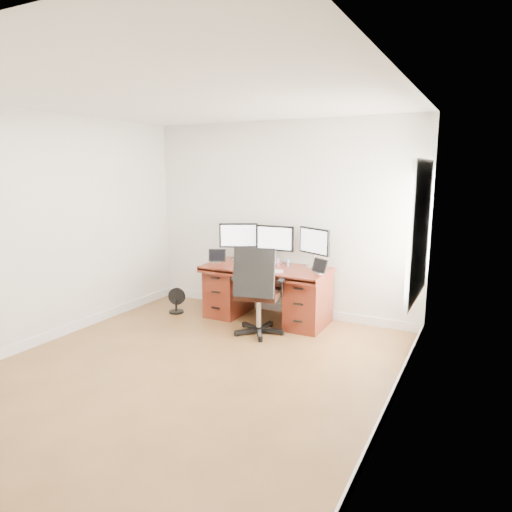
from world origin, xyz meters
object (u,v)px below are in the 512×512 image
at_px(floor_fan, 176,301).
at_px(keyboard, 263,270).
at_px(monitor_center, 275,240).
at_px(office_chair, 258,306).
at_px(desk, 267,291).

height_order(floor_fan, keyboard, keyboard).
height_order(floor_fan, monitor_center, monitor_center).
relative_size(office_chair, floor_fan, 3.12).
height_order(monitor_center, keyboard, monitor_center).
relative_size(office_chair, monitor_center, 2.06).
bearing_deg(office_chair, floor_fan, 157.14).
distance_m(desk, monitor_center, 0.72).
distance_m(floor_fan, monitor_center, 1.68).
bearing_deg(monitor_center, desk, -91.98).
bearing_deg(office_chair, keyboard, 93.44).
distance_m(desk, floor_fan, 1.36).
xyz_separation_m(desk, keyboard, (0.06, -0.25, 0.36)).
bearing_deg(keyboard, floor_fan, 158.99).
bearing_deg(monitor_center, office_chair, -81.31).
relative_size(monitor_center, keyboard, 1.77).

